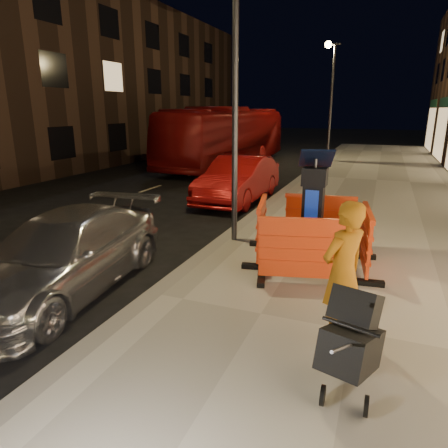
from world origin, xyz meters
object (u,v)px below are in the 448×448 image
at_px(barrier_front, 301,251).
at_px(barrier_back, 319,222).
at_px(barrier_bldgside, 366,241).
at_px(stroller, 351,344).
at_px(car_silver, 68,289).
at_px(parking_kiosk, 313,211).
at_px(man, 343,273).
at_px(car_red, 239,201).
at_px(barrier_kerbside, 261,229).
at_px(bus_doubledecker, 227,166).

bearing_deg(barrier_front, barrier_back, 75.46).
relative_size(barrier_bldgside, stroller, 1.42).
distance_m(car_silver, stroller, 4.78).
xyz_separation_m(barrier_front, barrier_back, (0.00, 1.90, 0.00)).
height_order(parking_kiosk, stroller, parking_kiosk).
bearing_deg(stroller, man, 118.94).
bearing_deg(car_silver, barrier_front, 15.33).
relative_size(car_red, man, 2.48).
height_order(barrier_kerbside, man, man).
distance_m(barrier_kerbside, car_red, 5.59).
bearing_deg(stroller, parking_kiosk, 122.67).
xyz_separation_m(barrier_kerbside, car_red, (-2.27, 5.06, -0.71)).
bearing_deg(parking_kiosk, stroller, -83.27).
xyz_separation_m(barrier_back, barrier_kerbside, (-0.95, -0.95, 0.00)).
distance_m(parking_kiosk, stroller, 3.52).
height_order(barrier_back, man, man).
height_order(barrier_front, bus_doubledecker, bus_doubledecker).
distance_m(man, stroller, 1.00).
relative_size(barrier_bldgside, bus_doubledecker, 0.13).
relative_size(barrier_kerbside, stroller, 1.42).
bearing_deg(barrier_kerbside, man, -156.34).
xyz_separation_m(barrier_back, car_red, (-3.22, 4.11, -0.71)).
xyz_separation_m(barrier_bldgside, bus_doubledecker, (-7.61, 12.88, -0.71)).
xyz_separation_m(barrier_bldgside, stroller, (0.03, -3.35, -0.05)).
relative_size(car_silver, stroller, 4.37).
bearing_deg(barrier_front, bus_doubledecker, 101.17).
relative_size(car_red, bus_doubledecker, 0.40).
height_order(barrier_kerbside, car_red, barrier_kerbside).
distance_m(parking_kiosk, bus_doubledecker, 14.54).
bearing_deg(barrier_kerbside, parking_kiosk, -101.54).
height_order(barrier_front, man, man).
bearing_deg(barrier_kerbside, car_red, 12.57).
bearing_deg(stroller, barrier_back, 119.21).
bearing_deg(man, stroller, 48.94).
relative_size(barrier_front, car_red, 0.32).
distance_m(car_silver, man, 4.55).
relative_size(bus_doubledecker, stroller, 10.85).
bearing_deg(bus_doubledecker, stroller, -61.56).
xyz_separation_m(car_silver, car_red, (0.43, 7.40, 0.00)).
distance_m(barrier_kerbside, car_silver, 3.64).
xyz_separation_m(barrier_back, bus_doubledecker, (-6.66, 11.93, -0.71)).
relative_size(barrier_kerbside, car_silver, 0.33).
height_order(barrier_kerbside, stroller, barrier_kerbside).
bearing_deg(barrier_back, barrier_bldgside, -51.54).
bearing_deg(stroller, car_silver, -175.95).
bearing_deg(parking_kiosk, barrier_front, -99.54).
relative_size(parking_kiosk, barrier_front, 1.40).
xyz_separation_m(car_silver, bus_doubledecker, (-3.01, 15.21, 0.00)).
relative_size(barrier_front, barrier_back, 1.00).
bearing_deg(man, bus_doubledecker, -117.71).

